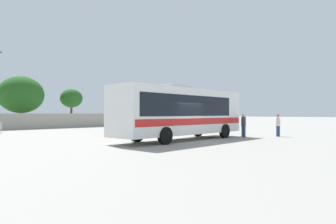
{
  "coord_description": "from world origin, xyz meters",
  "views": [
    {
      "loc": [
        -15.35,
        -12.89,
        1.83
      ],
      "look_at": [
        0.24,
        1.83,
        1.93
      ],
      "focal_mm": 32.72,
      "sensor_mm": 36.0,
      "label": 1
    }
  ],
  "objects_px": {
    "roadside_tree_midleft": "(21,95)",
    "coach_bus_white_red": "(181,111)",
    "roadside_tree_midright": "(71,98)",
    "passenger_waiting_on_apron": "(278,124)",
    "attendant_by_bus_door": "(244,124)",
    "roadside_tree_right": "(157,101)"
  },
  "relations": [
    {
      "from": "coach_bus_white_red",
      "to": "passenger_waiting_on_apron",
      "type": "bearing_deg",
      "value": -23.85
    },
    {
      "from": "passenger_waiting_on_apron",
      "to": "roadside_tree_midright",
      "type": "xyz_separation_m",
      "value": [
        -0.51,
        31.31,
        3.07
      ]
    },
    {
      "from": "roadside_tree_midleft",
      "to": "coach_bus_white_red",
      "type": "bearing_deg",
      "value": -90.59
    },
    {
      "from": "attendant_by_bus_door",
      "to": "roadside_tree_midright",
      "type": "xyz_separation_m",
      "value": [
        1.92,
        29.62,
        3.05
      ]
    },
    {
      "from": "attendant_by_bus_door",
      "to": "roadside_tree_right",
      "type": "relative_size",
      "value": 0.32
    },
    {
      "from": "attendant_by_bus_door",
      "to": "passenger_waiting_on_apron",
      "type": "distance_m",
      "value": 2.95
    },
    {
      "from": "roadside_tree_midright",
      "to": "roadside_tree_midleft",
      "type": "bearing_deg",
      "value": 174.75
    },
    {
      "from": "attendant_by_bus_door",
      "to": "roadside_tree_midleft",
      "type": "height_order",
      "value": "roadside_tree_midleft"
    },
    {
      "from": "passenger_waiting_on_apron",
      "to": "roadside_tree_midright",
      "type": "bearing_deg",
      "value": 90.93
    },
    {
      "from": "attendant_by_bus_door",
      "to": "roadside_tree_right",
      "type": "xyz_separation_m",
      "value": [
        19.23,
        29.05,
        3.09
      ]
    },
    {
      "from": "coach_bus_white_red",
      "to": "passenger_waiting_on_apron",
      "type": "height_order",
      "value": "coach_bus_white_red"
    },
    {
      "from": "attendant_by_bus_door",
      "to": "passenger_waiting_on_apron",
      "type": "relative_size",
      "value": 1.04
    },
    {
      "from": "passenger_waiting_on_apron",
      "to": "roadside_tree_midleft",
      "type": "distance_m",
      "value": 32.99
    },
    {
      "from": "roadside_tree_midleft",
      "to": "roadside_tree_right",
      "type": "distance_m",
      "value": 24.32
    },
    {
      "from": "roadside_tree_midright",
      "to": "coach_bus_white_red",
      "type": "bearing_deg",
      "value": -104.62
    },
    {
      "from": "coach_bus_white_red",
      "to": "roadside_tree_right",
      "type": "xyz_separation_m",
      "value": [
        24.59,
        27.29,
        2.12
      ]
    },
    {
      "from": "passenger_waiting_on_apron",
      "to": "roadside_tree_right",
      "type": "relative_size",
      "value": 0.31
    },
    {
      "from": "roadside_tree_midleft",
      "to": "attendant_by_bus_door",
      "type": "bearing_deg",
      "value": -80.51
    },
    {
      "from": "coach_bus_white_red",
      "to": "passenger_waiting_on_apron",
      "type": "relative_size",
      "value": 6.54
    },
    {
      "from": "coach_bus_white_red",
      "to": "roadside_tree_midleft",
      "type": "distance_m",
      "value": 28.61
    },
    {
      "from": "coach_bus_white_red",
      "to": "passenger_waiting_on_apron",
      "type": "xyz_separation_m",
      "value": [
        7.78,
        -3.44,
        -1.0
      ]
    },
    {
      "from": "coach_bus_white_red",
      "to": "roadside_tree_right",
      "type": "height_order",
      "value": "roadside_tree_right"
    }
  ]
}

